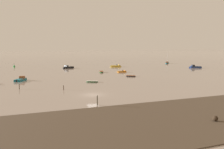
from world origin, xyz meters
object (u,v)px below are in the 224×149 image
object	(u,v)px
motorboat_moored_0	(194,67)
motorboat_moored_2	(22,80)
rowboat_moored_1	(101,72)
mooring_post_left	(19,86)
rowboat_moored_4	(131,76)
rowboat_moored_2	(92,82)
motorboat_moored_3	(123,72)
channel_buoy	(14,66)
mooring_post_near	(63,87)
motorboat_moored_5	(67,68)
motorboat_moored_4	(117,66)
mooring_post_right	(97,101)
sailboat_moored_0	(167,63)

from	to	relation	value
motorboat_moored_0	motorboat_moored_2	world-z (taller)	motorboat_moored_0
rowboat_moored_1	mooring_post_left	bearing A→B (deg)	145.03
rowboat_moored_1	rowboat_moored_4	xyz separation A→B (m)	(6.53, -15.26, -0.04)
rowboat_moored_2	motorboat_moored_3	bearing A→B (deg)	70.26
mooring_post_left	channel_buoy	bearing A→B (deg)	95.64
motorboat_moored_2	mooring_post_near	distance (m)	22.01
rowboat_moored_4	mooring_post_near	world-z (taller)	mooring_post_near
rowboat_moored_4	motorboat_moored_5	distance (m)	40.05
motorboat_moored_2	motorboat_moored_5	bearing A→B (deg)	-5.26
motorboat_moored_0	mooring_post_left	distance (m)	83.31
motorboat_moored_4	motorboat_moored_5	world-z (taller)	motorboat_moored_5
rowboat_moored_1	mooring_post_right	world-z (taller)	mooring_post_right
sailboat_moored_0	mooring_post_right	distance (m)	102.52
rowboat_moored_1	rowboat_moored_4	bearing A→B (deg)	-143.45
motorboat_moored_2	motorboat_moored_4	world-z (taller)	motorboat_moored_2
motorboat_moored_3	channel_buoy	world-z (taller)	channel_buoy
motorboat_moored_4	mooring_post_left	world-z (taller)	mooring_post_left
mooring_post_left	motorboat_moored_3	bearing A→B (deg)	32.11
rowboat_moored_2	mooring_post_right	world-z (taller)	mooring_post_right
rowboat_moored_2	mooring_post_left	xyz separation A→B (m)	(-20.29, -4.11, 0.52)
rowboat_moored_1	motorboat_moored_5	bearing A→B (deg)	41.91
rowboat_moored_2	channel_buoy	distance (m)	64.23
motorboat_moored_3	rowboat_moored_4	distance (m)	13.06
motorboat_moored_0	mooring_post_right	world-z (taller)	mooring_post_right
rowboat_moored_1	motorboat_moored_3	xyz separation A→B (m)	(8.69, -2.37, 0.00)
rowboat_moored_1	motorboat_moored_4	world-z (taller)	motorboat_moored_4
rowboat_moored_4	mooring_post_near	bearing A→B (deg)	-117.04
motorboat_moored_2	mooring_post_right	bearing A→B (deg)	-132.93
motorboat_moored_4	channel_buoy	size ratio (longest dim) A/B	2.62
rowboat_moored_1	mooring_post_near	distance (m)	36.61
rowboat_moored_2	motorboat_moored_2	size ratio (longest dim) A/B	0.67
channel_buoy	mooring_post_right	xyz separation A→B (m)	(21.00, -84.22, 0.44)
rowboat_moored_1	mooring_post_right	xyz separation A→B (m)	(-14.99, -48.12, 0.71)
rowboat_moored_1	mooring_post_near	size ratio (longest dim) A/B	3.59
rowboat_moored_1	motorboat_moored_0	bearing A→B (deg)	-73.91
motorboat_moored_3	rowboat_moored_4	size ratio (longest dim) A/B	1.17
rowboat_moored_1	rowboat_moored_4	world-z (taller)	rowboat_moored_1
mooring_post_right	channel_buoy	bearing A→B (deg)	104.00
rowboat_moored_2	mooring_post_left	bearing A→B (deg)	-146.03
sailboat_moored_0	mooring_post_left	bearing A→B (deg)	-12.16
rowboat_moored_2	motorboat_moored_5	size ratio (longest dim) A/B	0.62
rowboat_moored_1	channel_buoy	world-z (taller)	channel_buoy
motorboat_moored_0	motorboat_moored_3	world-z (taller)	motorboat_moored_0
motorboat_moored_0	mooring_post_near	xyz separation A→B (m)	(-67.52, -33.48, 0.23)
motorboat_moored_0	motorboat_moored_4	xyz separation A→B (m)	(-34.04, 17.49, -0.07)
rowboat_moored_2	rowboat_moored_4	distance (m)	17.58
rowboat_moored_4	mooring_post_right	size ratio (longest dim) A/B	1.71
mooring_post_right	rowboat_moored_1	bearing A→B (deg)	72.69
sailboat_moored_0	channel_buoy	xyz separation A→B (m)	(-87.22, 5.95, 0.17)
motorboat_moored_0	sailboat_moored_0	world-z (taller)	sailboat_moored_0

